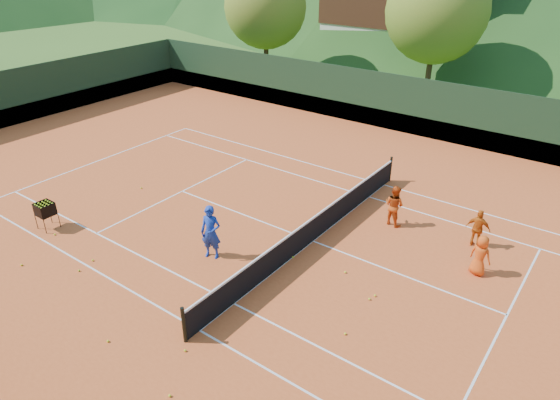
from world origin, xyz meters
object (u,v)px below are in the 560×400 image
Objects in this scene: student_a at (394,205)px; ball_hopper at (45,210)px; student_c at (480,255)px; coach at (211,232)px; student_b at (478,229)px; tennis_net at (313,229)px.

ball_hopper is (-9.77, -7.60, -0.01)m from student_a.
student_c is at bearing 25.67° from ball_hopper.
coach is 6.34m from ball_hopper.
coach is 1.36× the size of student_b.
ball_hopper is at bearing 26.97° from student_b.
tennis_net is 12.07× the size of ball_hopper.
student_c is 14.64m from ball_hopper.
coach reaches higher than student_b.
coach is 1.37× the size of student_c.
coach reaches higher than student_a.
student_c is at bearing 15.92° from tennis_net.
tennis_net is 9.45m from ball_hopper.
coach is 1.21× the size of student_a.
student_a reaches higher than ball_hopper.
student_b is 1.64m from student_c.
coach is 0.15× the size of tennis_net.
student_c is 0.11× the size of tennis_net.
student_c is (3.43, -1.26, -0.09)m from student_a.
ball_hopper is (-8.09, -4.89, 0.25)m from tennis_net.
student_c is (7.23, 4.18, -0.25)m from coach.
student_a is 3.65m from student_c.
coach is at bearing 40.73° from student_c.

